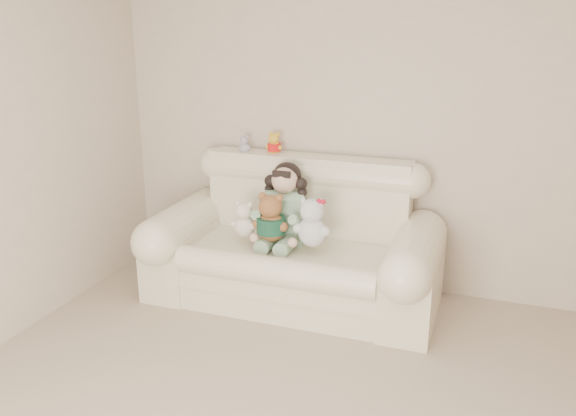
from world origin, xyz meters
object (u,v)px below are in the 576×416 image
(sofa, at_px, (293,235))
(white_cat, at_px, (312,217))
(brown_teddy, at_px, (271,213))
(seated_child, at_px, (285,203))
(cream_teddy, at_px, (244,216))

(sofa, distance_m, white_cat, 0.29)
(white_cat, bearing_deg, sofa, 160.59)
(brown_teddy, xyz_separation_m, white_cat, (0.30, 0.01, 0.00))
(seated_child, bearing_deg, sofa, -50.74)
(seated_child, xyz_separation_m, cream_teddy, (-0.25, -0.19, -0.07))
(sofa, xyz_separation_m, brown_teddy, (-0.12, -0.12, 0.19))
(brown_teddy, height_order, white_cat, white_cat)
(seated_child, distance_m, cream_teddy, 0.32)
(sofa, bearing_deg, cream_teddy, -161.96)
(cream_teddy, bearing_deg, white_cat, -6.99)
(sofa, relative_size, white_cat, 5.03)
(sofa, distance_m, seated_child, 0.24)
(seated_child, height_order, brown_teddy, seated_child)
(brown_teddy, bearing_deg, cream_teddy, 173.45)
(sofa, bearing_deg, brown_teddy, -134.28)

